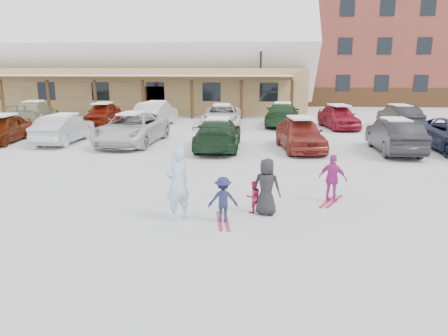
# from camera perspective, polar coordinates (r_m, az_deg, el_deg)

# --- Properties ---
(ground) EXTENTS (160.00, 160.00, 0.00)m
(ground) POSITION_cam_1_polar(r_m,az_deg,el_deg) (11.62, -1.87, -5.92)
(ground) COLOR white
(ground) RESTS_ON ground
(day_lodge) EXTENTS (29.12, 12.50, 10.38)m
(day_lodge) POSITION_cam_1_polar(r_m,az_deg,el_deg) (40.18, -10.54, 13.26)
(day_lodge) COLOR tan
(day_lodge) RESTS_ON ground
(alpine_hotel) EXTENTS (31.48, 14.01, 21.48)m
(alpine_hotel) POSITION_cam_1_polar(r_m,az_deg,el_deg) (50.83, 20.37, 17.94)
(alpine_hotel) COLOR brown
(alpine_hotel) RESTS_ON ground
(lamp_post) EXTENTS (0.50, 0.25, 6.03)m
(lamp_post) POSITION_cam_1_polar(r_m,az_deg,el_deg) (34.80, 4.80, 12.58)
(lamp_post) COLOR black
(lamp_post) RESTS_ON ground
(conifer_2) EXTENTS (5.28, 5.28, 12.24)m
(conifer_2) POSITION_cam_1_polar(r_m,az_deg,el_deg) (61.51, -26.98, 14.71)
(conifer_2) COLOR black
(conifer_2) RESTS_ON ground
(conifer_3) EXTENTS (3.96, 3.96, 9.18)m
(conifer_3) POSITION_cam_1_polar(r_m,az_deg,el_deg) (55.12, 9.77, 14.46)
(conifer_3) COLOR black
(conifer_3) RESTS_ON ground
(adult_skier) EXTENTS (0.81, 0.80, 1.89)m
(adult_skier) POSITION_cam_1_polar(r_m,az_deg,el_deg) (10.92, -6.11, -2.04)
(adult_skier) COLOR #ABD0EB
(adult_skier) RESTS_ON ground
(toddler_red) EXTENTS (0.53, 0.49, 0.86)m
(toddler_red) POSITION_cam_1_polar(r_m,az_deg,el_deg) (11.57, 3.87, -3.77)
(toddler_red) COLOR #B22446
(toddler_red) RESTS_ON ground
(child_navy) EXTENTS (0.80, 0.53, 1.15)m
(child_navy) POSITION_cam_1_polar(r_m,az_deg,el_deg) (10.83, -0.13, -4.13)
(child_navy) COLOR #1C2247
(child_navy) RESTS_ON ground
(skis_child_navy) EXTENTS (0.40, 1.41, 0.03)m
(skis_child_navy) POSITION_cam_1_polar(r_m,az_deg,el_deg) (11.01, -0.13, -6.92)
(skis_child_navy) COLOR #C51C4E
(skis_child_navy) RESTS_ON ground
(child_magenta) EXTENTS (0.87, 0.66, 1.38)m
(child_magenta) POSITION_cam_1_polar(r_m,az_deg,el_deg) (12.74, 14.01, -1.35)
(child_magenta) COLOR #B92795
(child_magenta) RESTS_ON ground
(skis_child_magenta) EXTENTS (0.80, 1.34, 0.03)m
(skis_child_magenta) POSITION_cam_1_polar(r_m,az_deg,el_deg) (12.92, 13.84, -4.23)
(skis_child_magenta) COLOR #C51C4E
(skis_child_magenta) RESTS_ON ground
(bystander_dark) EXTENTS (0.84, 0.68, 1.50)m
(bystander_dark) POSITION_cam_1_polar(r_m,az_deg,el_deg) (11.37, 5.58, -2.45)
(bystander_dark) COLOR black
(bystander_dark) RESTS_ON ground
(parked_car_0) EXTENTS (1.93, 4.19, 1.39)m
(parked_car_0) POSITION_cam_1_polar(r_m,az_deg,el_deg) (24.68, -26.97, 4.58)
(parked_car_0) COLOR #5A1E09
(parked_car_0) RESTS_ON ground
(parked_car_1) EXTENTS (1.61, 4.33, 1.42)m
(parked_car_1) POSITION_cam_1_polar(r_m,az_deg,el_deg) (23.34, -20.21, 4.82)
(parked_car_1) COLOR #ADAFB2
(parked_car_1) RESTS_ON ground
(parked_car_2) EXTENTS (2.92, 5.67, 1.53)m
(parked_car_2) POSITION_cam_1_polar(r_m,az_deg,el_deg) (22.13, -11.92, 5.07)
(parked_car_2) COLOR silver
(parked_car_2) RESTS_ON ground
(parked_car_3) EXTENTS (2.03, 4.93, 1.43)m
(parked_car_3) POSITION_cam_1_polar(r_m,az_deg,el_deg) (20.25, -0.79, 4.47)
(parked_car_3) COLOR #17311B
(parked_car_3) RESTS_ON ground
(parked_car_4) EXTENTS (2.34, 4.61, 1.50)m
(parked_car_4) POSITION_cam_1_polar(r_m,az_deg,el_deg) (20.33, 9.93, 4.41)
(parked_car_4) COLOR maroon
(parked_car_4) RESTS_ON ground
(parked_car_5) EXTENTS (1.63, 4.55, 1.49)m
(parked_car_5) POSITION_cam_1_polar(r_m,az_deg,el_deg) (20.90, 21.38, 3.92)
(parked_car_5) COLOR black
(parked_car_5) RESTS_ON ground
(parked_car_7) EXTENTS (2.96, 5.45, 1.50)m
(parked_car_7) POSITION_cam_1_polar(r_m,az_deg,el_deg) (31.69, -23.54, 6.64)
(parked_car_7) COLOR gray
(parked_car_7) RESTS_ON ground
(parked_car_8) EXTENTS (1.80, 4.15, 1.39)m
(parked_car_8) POSITION_cam_1_polar(r_m,az_deg,el_deg) (30.13, -15.55, 6.86)
(parked_car_8) COLOR maroon
(parked_car_8) RESTS_ON ground
(parked_car_9) EXTENTS (2.06, 4.88, 1.57)m
(parked_car_9) POSITION_cam_1_polar(r_m,az_deg,el_deg) (28.30, -8.91, 6.97)
(parked_car_9) COLOR silver
(parked_car_9) RESTS_ON ground
(parked_car_10) EXTENTS (2.55, 5.19, 1.42)m
(parked_car_10) POSITION_cam_1_polar(r_m,az_deg,el_deg) (27.58, -0.28, 6.82)
(parked_car_10) COLOR white
(parked_car_10) RESTS_ON ground
(parked_car_11) EXTENTS (2.53, 5.25, 1.47)m
(parked_car_11) POSITION_cam_1_polar(r_m,az_deg,el_deg) (28.38, 7.65, 6.94)
(parked_car_11) COLOR #1F4020
(parked_car_11) RESTS_ON ground
(parked_car_12) EXTENTS (2.39, 4.45, 1.44)m
(parked_car_12) POSITION_cam_1_polar(r_m,az_deg,el_deg) (27.97, 14.72, 6.50)
(parked_car_12) COLOR maroon
(parked_car_12) RESTS_ON ground
(parked_car_13) EXTENTS (1.72, 4.42, 1.44)m
(parked_car_13) POSITION_cam_1_polar(r_m,az_deg,el_deg) (29.11, 21.95, 6.22)
(parked_car_13) COLOR black
(parked_car_13) RESTS_ON ground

